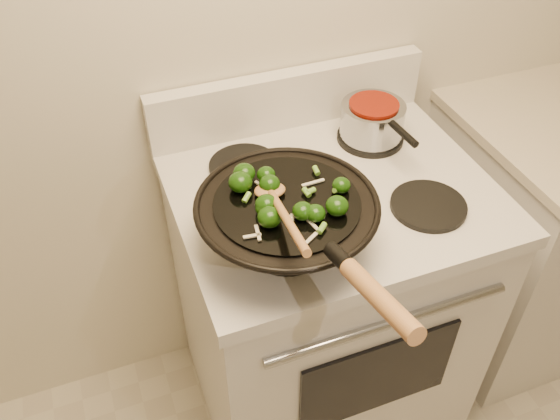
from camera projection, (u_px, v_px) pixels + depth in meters
name	position (u px, v px, depth m)	size (l,w,h in m)	color
stove	(323.00, 302.00, 1.76)	(0.78, 0.67, 1.08)	silver
counter_unit	(560.00, 226.00, 2.03)	(0.83, 0.62, 0.91)	silver
wok	(288.00, 222.00, 1.25)	(0.39, 0.65, 0.23)	black
stirfry	(279.00, 195.00, 1.21)	(0.26, 0.26, 0.04)	#123408
wooden_spoon	(279.00, 206.00, 1.16)	(0.08, 0.30, 0.10)	#9C6B3D
saucepan	(373.00, 120.00, 1.57)	(0.17, 0.27, 0.10)	#93959B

